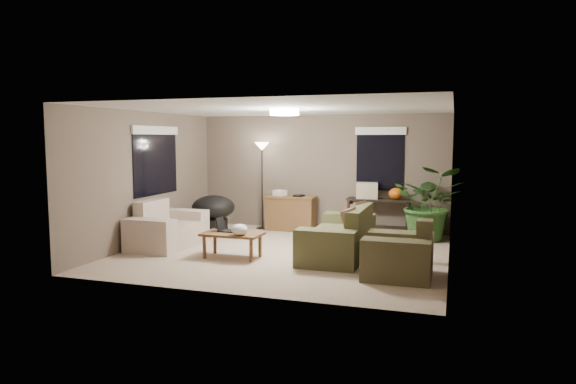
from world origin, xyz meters
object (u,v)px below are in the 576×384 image
(main_sofa, at_px, (341,239))
(houseplant, at_px, (430,211))
(loveseat, at_px, (167,230))
(desk, at_px, (291,213))
(armchair, at_px, (399,256))
(papasan_chair, at_px, (213,211))
(cat_scratching_post, at_px, (418,249))
(floor_lamp, at_px, (262,157))
(coffee_table, at_px, (232,237))
(console_table, at_px, (378,214))

(main_sofa, bearing_deg, houseplant, 53.43)
(loveseat, distance_m, desk, 2.85)
(armchair, height_order, papasan_chair, armchair)
(cat_scratching_post, bearing_deg, floor_lamp, 148.51)
(loveseat, height_order, papasan_chair, loveseat)
(loveseat, relative_size, coffee_table, 1.60)
(papasan_chair, distance_m, floor_lamp, 1.60)
(console_table, xyz_separation_m, floor_lamp, (-2.55, -0.10, 1.16))
(papasan_chair, bearing_deg, armchair, -29.45)
(armchair, height_order, floor_lamp, floor_lamp)
(armchair, height_order, houseplant, houseplant)
(main_sofa, height_order, cat_scratching_post, main_sofa)
(desk, bearing_deg, loveseat, -126.39)
(loveseat, xyz_separation_m, floor_lamp, (1.03, 2.28, 1.30))
(armchair, relative_size, coffee_table, 1.00)
(console_table, distance_m, floor_lamp, 2.80)
(papasan_chair, height_order, floor_lamp, floor_lamp)
(armchair, xyz_separation_m, cat_scratching_post, (0.20, 0.97, -0.08))
(loveseat, distance_m, floor_lamp, 2.82)
(coffee_table, bearing_deg, main_sofa, 22.44)
(armchair, bearing_deg, papasan_chair, 150.55)
(desk, xyz_separation_m, cat_scratching_post, (2.84, -2.16, -0.16))
(main_sofa, distance_m, coffee_table, 1.85)
(main_sofa, height_order, floor_lamp, floor_lamp)
(papasan_chair, xyz_separation_m, cat_scratching_post, (4.30, -1.35, -0.25))
(houseplant, height_order, cat_scratching_post, houseplant)
(loveseat, height_order, houseplant, houseplant)
(console_table, distance_m, papasan_chair, 3.46)
(papasan_chair, bearing_deg, main_sofa, -22.63)
(desk, height_order, floor_lamp, floor_lamp)
(papasan_chair, bearing_deg, floor_lamp, 44.86)
(coffee_table, bearing_deg, floor_lamp, 100.50)
(floor_lamp, xyz_separation_m, cat_scratching_post, (3.50, -2.14, -1.38))
(desk, height_order, console_table, same)
(main_sofa, distance_m, cat_scratching_post, 1.29)
(coffee_table, bearing_deg, desk, 86.98)
(houseplant, bearing_deg, main_sofa, -126.57)
(coffee_table, relative_size, papasan_chair, 0.89)
(papasan_chair, distance_m, cat_scratching_post, 4.51)
(loveseat, distance_m, cat_scratching_post, 4.54)
(houseplant, bearing_deg, armchair, -95.58)
(loveseat, bearing_deg, console_table, 33.66)
(floor_lamp, bearing_deg, console_table, 2.26)
(houseplant, bearing_deg, floor_lamp, 176.61)
(console_table, relative_size, floor_lamp, 0.68)
(cat_scratching_post, bearing_deg, main_sofa, 176.02)
(main_sofa, distance_m, houseplant, 2.31)
(loveseat, height_order, cat_scratching_post, loveseat)
(console_table, height_order, papasan_chair, papasan_chair)
(main_sofa, bearing_deg, cat_scratching_post, -3.98)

